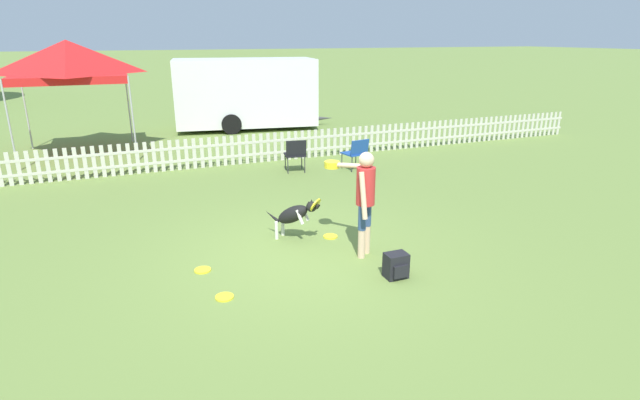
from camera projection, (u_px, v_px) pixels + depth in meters
ground_plane at (302, 256)px, 7.67m from camera, size 240.00×240.00×0.00m
handler_person at (363, 191)px, 7.42m from camera, size 0.57×1.08×1.62m
leaping_dog at (295, 214)px, 8.11m from camera, size 0.78×0.90×0.79m
frisbee_near_handler at (203, 270)px, 7.18m from camera, size 0.24×0.24×0.02m
frisbee_near_dog at (225, 297)px, 6.44m from camera, size 0.24×0.24×0.02m
frisbee_midfield at (330, 236)px, 8.38m from camera, size 0.24×0.24×0.02m
backpack_on_grass at (396, 266)px, 6.94m from camera, size 0.31×0.27×0.36m
picket_fence at (221, 151)px, 12.83m from camera, size 23.30×0.04×0.77m
folding_chair_blue_left at (356, 152)px, 12.44m from camera, size 0.60×0.61×0.79m
folding_chair_center at (295, 153)px, 12.21m from camera, size 0.57×0.59×0.83m
canopy_tent_main at (68, 61)px, 13.39m from camera, size 2.87×2.87×3.12m
equipment_trailer at (245, 92)px, 17.86m from camera, size 5.81×2.87×2.45m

